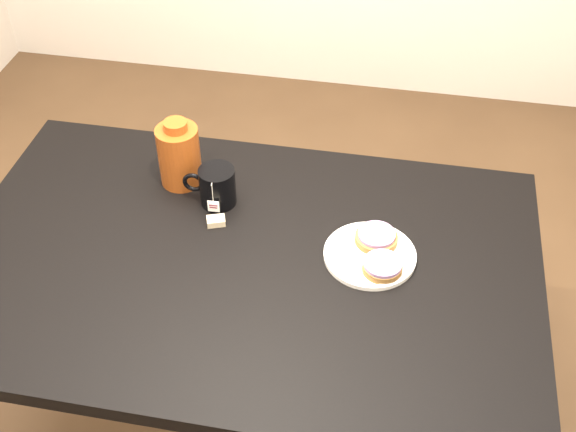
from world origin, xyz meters
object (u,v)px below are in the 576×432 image
(bagel_back, at_px, (376,237))
(bagel_front, at_px, (382,266))
(plate, at_px, (370,254))
(mug, at_px, (217,186))
(table, at_px, (245,282))
(bagel_package, at_px, (179,155))
(teabag_pouch, at_px, (216,221))

(bagel_back, xyz_separation_m, bagel_front, (0.02, -0.09, 0.00))
(plate, bearing_deg, bagel_front, -56.79)
(plate, relative_size, mug, 1.58)
(mug, bearing_deg, table, -61.02)
(bagel_front, xyz_separation_m, mug, (-0.44, 0.18, 0.03))
(mug, relative_size, bagel_package, 0.73)
(table, distance_m, plate, 0.31)
(table, distance_m, bagel_front, 0.34)
(bagel_back, xyz_separation_m, teabag_pouch, (-0.40, 0.00, -0.02))
(table, height_order, bagel_front, bagel_front)
(teabag_pouch, bearing_deg, table, -47.81)
(mug, bearing_deg, bagel_back, -13.28)
(mug, relative_size, teabag_pouch, 3.08)
(bagel_back, bearing_deg, plate, -102.58)
(table, relative_size, mug, 10.09)
(bagel_back, distance_m, bagel_front, 0.10)
(table, relative_size, teabag_pouch, 31.11)
(mug, xyz_separation_m, teabag_pouch, (0.02, -0.08, -0.04))
(teabag_pouch, xyz_separation_m, bagel_package, (-0.13, 0.15, 0.08))
(bagel_back, bearing_deg, table, -161.24)
(bagel_back, height_order, teabag_pouch, bagel_back)
(plate, bearing_deg, bagel_package, 159.65)
(teabag_pouch, height_order, bagel_package, bagel_package)
(table, height_order, teabag_pouch, teabag_pouch)
(bagel_back, distance_m, bagel_package, 0.55)
(plate, xyz_separation_m, bagel_back, (0.01, 0.04, 0.02))
(bagel_back, xyz_separation_m, mug, (-0.42, 0.08, 0.03))
(plate, distance_m, bagel_front, 0.06)
(plate, xyz_separation_m, bagel_front, (0.03, -0.05, 0.02))
(bagel_front, bearing_deg, bagel_back, 103.63)
(table, xyz_separation_m, bagel_back, (0.30, 0.10, 0.11))
(bagel_front, distance_m, teabag_pouch, 0.43)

